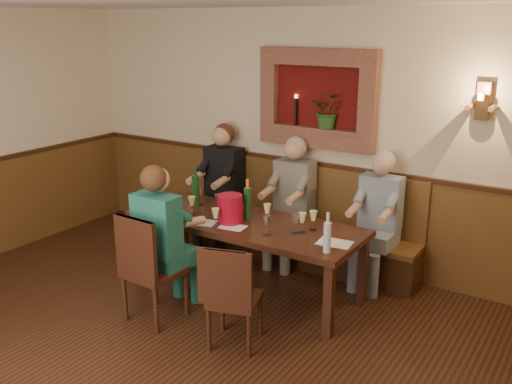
# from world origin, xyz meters

# --- Properties ---
(ground_plane) EXTENTS (6.00, 6.00, 0.00)m
(ground_plane) POSITION_xyz_m (0.00, 0.00, 0.00)
(ground_plane) COLOR black
(ground_plane) RESTS_ON ground
(room_shell) EXTENTS (6.04, 6.04, 2.82)m
(room_shell) POSITION_xyz_m (0.00, 0.00, 1.89)
(room_shell) COLOR beige
(room_shell) RESTS_ON ground
(wainscoting) EXTENTS (6.02, 6.02, 1.15)m
(wainscoting) POSITION_xyz_m (0.00, -0.00, 0.59)
(wainscoting) COLOR brown
(wainscoting) RESTS_ON ground
(wall_niche) EXTENTS (1.36, 0.30, 1.06)m
(wall_niche) POSITION_xyz_m (0.24, 2.94, 1.81)
(wall_niche) COLOR #550D0C
(wall_niche) RESTS_ON ground
(wall_sconce) EXTENTS (0.25, 0.20, 0.35)m
(wall_sconce) POSITION_xyz_m (1.90, 2.93, 1.94)
(wall_sconce) COLOR brown
(wall_sconce) RESTS_ON ground
(dining_table) EXTENTS (2.40, 0.90, 0.75)m
(dining_table) POSITION_xyz_m (0.00, 1.85, 0.68)
(dining_table) COLOR black
(dining_table) RESTS_ON ground
(bench) EXTENTS (3.00, 0.45, 1.11)m
(bench) POSITION_xyz_m (0.00, 2.79, 0.33)
(bench) COLOR #381E0F
(bench) RESTS_ON ground
(chair_near_left) EXTENTS (0.48, 0.48, 1.04)m
(chair_near_left) POSITION_xyz_m (-0.36, 0.89, 0.30)
(chair_near_left) COLOR black
(chair_near_left) RESTS_ON ground
(chair_near_right) EXTENTS (0.51, 0.51, 0.92)m
(chair_near_right) POSITION_xyz_m (0.51, 0.94, 0.27)
(chair_near_right) COLOR black
(chair_near_right) RESTS_ON ground
(person_bench_left) EXTENTS (0.45, 0.55, 1.50)m
(person_bench_left) POSITION_xyz_m (-0.92, 2.69, 0.62)
(person_bench_left) COLOR black
(person_bench_left) RESTS_ON ground
(person_bench_mid) EXTENTS (0.43, 0.53, 1.45)m
(person_bench_mid) POSITION_xyz_m (0.04, 2.69, 0.60)
(person_bench_mid) COLOR #63605B
(person_bench_mid) RESTS_ON ground
(person_bench_right) EXTENTS (0.42, 0.51, 1.42)m
(person_bench_right) POSITION_xyz_m (1.05, 2.69, 0.58)
(person_bench_right) COLOR navy
(person_bench_right) RESTS_ON ground
(person_chair_front) EXTENTS (0.43, 0.53, 1.45)m
(person_chair_front) POSITION_xyz_m (-0.36, 1.07, 0.60)
(person_chair_front) COLOR #1B5F5E
(person_chair_front) RESTS_ON ground
(spittoon_bucket) EXTENTS (0.27, 0.27, 0.28)m
(spittoon_bucket) POSITION_xyz_m (-0.09, 1.73, 0.89)
(spittoon_bucket) COLOR #B40B25
(spittoon_bucket) RESTS_ON dining_table
(wine_bottle_green_a) EXTENTS (0.08, 0.08, 0.41)m
(wine_bottle_green_a) POSITION_xyz_m (-0.01, 1.91, 0.92)
(wine_bottle_green_a) COLOR #19471E
(wine_bottle_green_a) RESTS_ON dining_table
(wine_bottle_green_b) EXTENTS (0.10, 0.10, 0.42)m
(wine_bottle_green_b) POSITION_xyz_m (-0.71, 1.97, 0.93)
(wine_bottle_green_b) COLOR #19471E
(wine_bottle_green_b) RESTS_ON dining_table
(water_bottle) EXTENTS (0.08, 0.08, 0.36)m
(water_bottle) POSITION_xyz_m (1.04, 1.56, 0.89)
(water_bottle) COLOR silver
(water_bottle) RESTS_ON dining_table
(tasting_sheet_a) EXTENTS (0.30, 0.25, 0.00)m
(tasting_sheet_a) POSITION_xyz_m (-0.96, 1.78, 0.75)
(tasting_sheet_a) COLOR white
(tasting_sheet_a) RESTS_ON dining_table
(tasting_sheet_b) EXTENTS (0.28, 0.21, 0.00)m
(tasting_sheet_b) POSITION_xyz_m (0.00, 1.63, 0.75)
(tasting_sheet_b) COLOR white
(tasting_sheet_b) RESTS_ON dining_table
(tasting_sheet_c) EXTENTS (0.32, 0.25, 0.00)m
(tasting_sheet_c) POSITION_xyz_m (1.01, 1.79, 0.75)
(tasting_sheet_c) COLOR white
(tasting_sheet_c) RESTS_ON dining_table
(tasting_sheet_d) EXTENTS (0.32, 0.27, 0.00)m
(tasting_sheet_d) POSITION_xyz_m (-0.32, 1.57, 0.75)
(tasting_sheet_d) COLOR white
(tasting_sheet_d) RESTS_ON dining_table
(wine_glass_0) EXTENTS (0.08, 0.08, 0.19)m
(wine_glass_0) POSITION_xyz_m (-1.01, 1.72, 0.85)
(wine_glass_0) COLOR #FDFF98
(wine_glass_0) RESTS_ON dining_table
(wine_glass_1) EXTENTS (0.08, 0.08, 0.19)m
(wine_glass_1) POSITION_xyz_m (-0.68, 2.00, 0.85)
(wine_glass_1) COLOR white
(wine_glass_1) RESTS_ON dining_table
(wine_glass_2) EXTENTS (0.08, 0.08, 0.19)m
(wine_glass_2) POSITION_xyz_m (-0.56, 1.71, 0.85)
(wine_glass_2) COLOR #FDFF98
(wine_glass_2) RESTS_ON dining_table
(wine_glass_3) EXTENTS (0.08, 0.08, 0.19)m
(wine_glass_3) POSITION_xyz_m (-0.38, 1.91, 0.85)
(wine_glass_3) COLOR white
(wine_glass_3) RESTS_ON dining_table
(wine_glass_4) EXTENTS (0.08, 0.08, 0.19)m
(wine_glass_4) POSITION_xyz_m (-0.06, 1.72, 0.85)
(wine_glass_4) COLOR #FDFF98
(wine_glass_4) RESTS_ON dining_table
(wine_glass_5) EXTENTS (0.08, 0.08, 0.19)m
(wine_glass_5) POSITION_xyz_m (0.22, 1.92, 0.85)
(wine_glass_5) COLOR #FDFF98
(wine_glass_5) RESTS_ON dining_table
(wine_glass_6) EXTENTS (0.08, 0.08, 0.19)m
(wine_glass_6) POSITION_xyz_m (0.40, 1.63, 0.85)
(wine_glass_6) COLOR white
(wine_glass_6) RESTS_ON dining_table
(wine_glass_7) EXTENTS (0.08, 0.08, 0.19)m
(wine_glass_7) POSITION_xyz_m (0.63, 1.87, 0.85)
(wine_glass_7) COLOR #FDFF98
(wine_glass_7) RESTS_ON dining_table
(wine_glass_8) EXTENTS (0.08, 0.08, 0.19)m
(wine_glass_8) POSITION_xyz_m (1.00, 1.65, 0.85)
(wine_glass_8) COLOR white
(wine_glass_8) RESTS_ON dining_table
(wine_glass_9) EXTENTS (0.08, 0.08, 0.19)m
(wine_glass_9) POSITION_xyz_m (-0.12, 1.53, 0.85)
(wine_glass_9) COLOR #FDFF98
(wine_glass_9) RESTS_ON dining_table
(wine_glass_10) EXTENTS (0.08, 0.08, 0.19)m
(wine_glass_10) POSITION_xyz_m (0.59, 1.82, 0.85)
(wine_glass_10) COLOR white
(wine_glass_10) RESTS_ON dining_table
(wine_glass_11) EXTENTS (0.08, 0.08, 0.19)m
(wine_glass_11) POSITION_xyz_m (0.69, 1.98, 0.85)
(wine_glass_11) COLOR #FDFF98
(wine_glass_11) RESTS_ON dining_table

